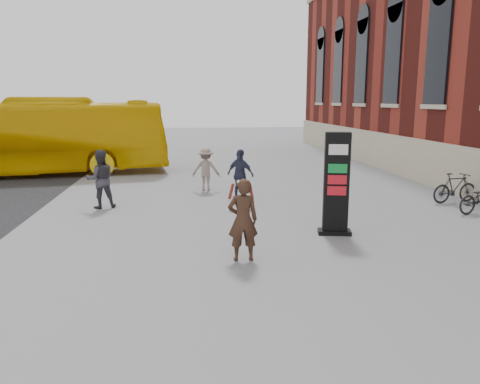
{
  "coord_description": "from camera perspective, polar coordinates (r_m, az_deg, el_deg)",
  "views": [
    {
      "loc": [
        -0.4,
        -9.81,
        3.4
      ],
      "look_at": [
        0.86,
        0.77,
        1.31
      ],
      "focal_mm": 35.0,
      "sensor_mm": 36.0,
      "label": 1
    }
  ],
  "objects": [
    {
      "name": "bike_7",
      "position": [
        17.28,
        24.73,
        0.46
      ],
      "size": [
        1.76,
        0.75,
        1.02
      ],
      "primitive_type": "imported",
      "rotation": [
        0.0,
        0.0,
        1.73
      ],
      "color": "#212227",
      "rests_on": "ground"
    },
    {
      "name": "pedestrian_b",
      "position": [
        17.89,
        -4.18,
        2.78
      ],
      "size": [
        1.12,
        0.74,
        1.64
      ],
      "primitive_type": "imported",
      "rotation": [
        0.0,
        0.0,
        3.01
      ],
      "color": "gray",
      "rests_on": "ground"
    },
    {
      "name": "bus",
      "position": [
        23.63,
        -24.74,
        6.16
      ],
      "size": [
        13.03,
        4.71,
        3.55
      ],
      "primitive_type": "imported",
      "rotation": [
        0.0,
        0.0,
        1.71
      ],
      "color": "yellow",
      "rests_on": "road"
    },
    {
      "name": "ground",
      "position": [
        10.39,
        -4.23,
        -8.03
      ],
      "size": [
        100.0,
        100.0,
        0.0
      ],
      "primitive_type": "plane",
      "color": "#9E9EA3"
    },
    {
      "name": "pedestrian_c",
      "position": [
        16.15,
        0.06,
        2.13
      ],
      "size": [
        1.07,
        0.98,
        1.76
      ],
      "primitive_type": "imported",
      "rotation": [
        0.0,
        0.0,
        2.47
      ],
      "color": "#2E324B",
      "rests_on": "ground"
    },
    {
      "name": "woman",
      "position": [
        9.98,
        0.33,
        -3.29
      ],
      "size": [
        0.68,
        0.61,
        1.79
      ],
      "rotation": [
        0.0,
        0.0,
        3.16
      ],
      "color": "black",
      "rests_on": "ground"
    },
    {
      "name": "info_pylon",
      "position": [
        12.11,
        11.66,
        0.95
      ],
      "size": [
        0.91,
        0.58,
        2.62
      ],
      "rotation": [
        0.0,
        0.0,
        -0.2
      ],
      "color": "black",
      "rests_on": "ground"
    },
    {
      "name": "pedestrian_a",
      "position": [
        15.53,
        -16.66,
        1.51
      ],
      "size": [
        1.06,
        0.92,
        1.87
      ],
      "primitive_type": "imported",
      "rotation": [
        0.0,
        0.0,
        3.4
      ],
      "color": "#37363D",
      "rests_on": "ground"
    }
  ]
}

